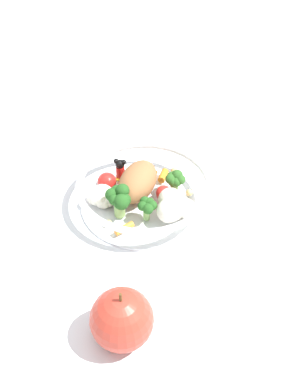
# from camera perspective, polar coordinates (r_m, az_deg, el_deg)

# --- Properties ---
(ground_plane) EXTENTS (2.40, 2.40, 0.00)m
(ground_plane) POSITION_cam_1_polar(r_m,az_deg,el_deg) (0.75, -0.11, -0.76)
(ground_plane) COLOR white
(food_container) EXTENTS (0.21, 0.21, 0.06)m
(food_container) POSITION_cam_1_polar(r_m,az_deg,el_deg) (0.72, -0.11, -0.04)
(food_container) COLOR white
(food_container) RESTS_ON ground_plane
(loose_apple) EXTENTS (0.08, 0.08, 0.09)m
(loose_apple) POSITION_cam_1_polar(r_m,az_deg,el_deg) (0.56, -2.78, -15.55)
(loose_apple) COLOR #BC3828
(loose_apple) RESTS_ON ground_plane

